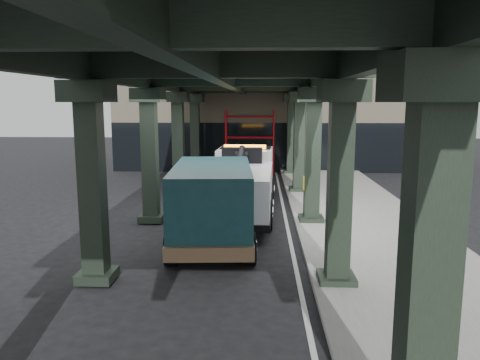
# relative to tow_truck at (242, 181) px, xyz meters

# --- Properties ---
(ground) EXTENTS (90.00, 90.00, 0.00)m
(ground) POSITION_rel_tow_truck_xyz_m (0.05, -3.44, -1.37)
(ground) COLOR black
(ground) RESTS_ON ground
(sidewalk) EXTENTS (5.00, 40.00, 0.15)m
(sidewalk) POSITION_rel_tow_truck_xyz_m (4.55, -1.44, -1.29)
(sidewalk) COLOR gray
(sidewalk) RESTS_ON ground
(lane_stripe) EXTENTS (0.12, 38.00, 0.01)m
(lane_stripe) POSITION_rel_tow_truck_xyz_m (1.75, -1.44, -1.36)
(lane_stripe) COLOR silver
(lane_stripe) RESTS_ON ground
(viaduct) EXTENTS (7.40, 32.00, 6.40)m
(viaduct) POSITION_rel_tow_truck_xyz_m (-0.35, -1.44, 4.10)
(viaduct) COLOR black
(viaduct) RESTS_ON ground
(building) EXTENTS (22.00, 10.00, 8.00)m
(building) POSITION_rel_tow_truck_xyz_m (2.05, 16.56, 2.63)
(building) COLOR #C6B793
(building) RESTS_ON ground
(scaffolding) EXTENTS (3.08, 0.88, 4.00)m
(scaffolding) POSITION_rel_tow_truck_xyz_m (0.05, 11.21, 0.74)
(scaffolding) COLOR red
(scaffolding) RESTS_ON ground
(tow_truck) EXTENTS (2.82, 8.64, 2.80)m
(tow_truck) POSITION_rel_tow_truck_xyz_m (0.00, 0.00, 0.00)
(tow_truck) COLOR black
(tow_truck) RESTS_ON ground
(towed_van) EXTENTS (2.91, 6.50, 2.58)m
(towed_van) POSITION_rel_tow_truck_xyz_m (-0.75, -4.02, 0.02)
(towed_van) COLOR #123940
(towed_van) RESTS_ON ground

